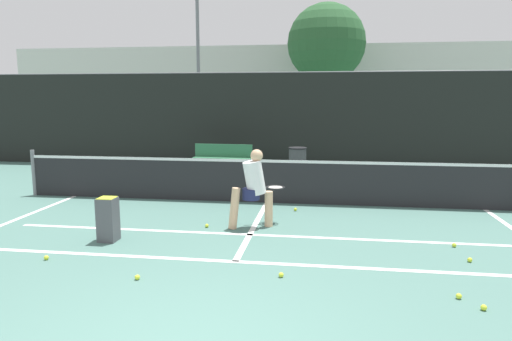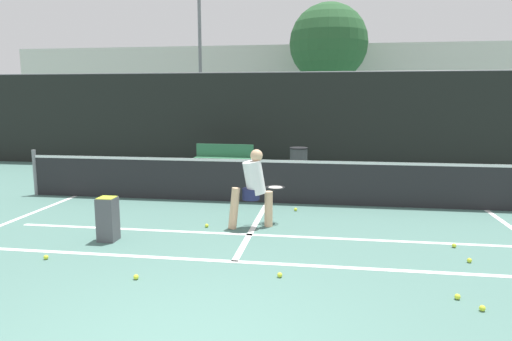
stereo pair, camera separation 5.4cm
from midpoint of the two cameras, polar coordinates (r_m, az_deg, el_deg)
name	(u,v)px [view 1 (the left image)]	position (r m, az deg, el deg)	size (l,w,h in m)	color
court_baseline_near	(235,262)	(6.51, -2.84, -11.30)	(11.00, 0.10, 0.01)	white
court_service_line	(250,235)	(7.71, -0.99, -8.01)	(8.25, 0.10, 0.01)	white
court_center_mark	(255,226)	(8.23, -0.37, -6.89)	(0.10, 3.67, 0.01)	white
court_sideline_left	(24,216)	(9.94, -27.14, -5.11)	(0.10, 4.67, 0.01)	white
net	(267,180)	(9.89, 1.22, -1.15)	(11.09, 0.09, 1.07)	slate
fence_back	(286,121)	(14.84, 3.67, 6.24)	(24.00, 0.06, 3.09)	black
player_practicing	(254,186)	(7.97, -0.48, -1.94)	(1.02, 0.85, 1.39)	#DBAD84
tennis_ball_scattered_0	(46,258)	(7.21, -24.94, -9.85)	(0.07, 0.07, 0.07)	#D1E033
tennis_ball_scattered_1	(459,296)	(5.85, 23.77, -14.17)	(0.07, 0.07, 0.07)	#D1E033
tennis_ball_scattered_2	(454,245)	(7.70, 23.35, -8.55)	(0.07, 0.07, 0.07)	#D1E033
tennis_ball_scattered_3	(295,209)	(9.30, 4.78, -4.86)	(0.07, 0.07, 0.07)	#D1E033
tennis_ball_scattered_4	(207,226)	(8.16, -6.35, -6.87)	(0.07, 0.07, 0.07)	#D1E033
tennis_ball_scattered_5	(137,277)	(6.09, -14.87, -12.77)	(0.07, 0.07, 0.07)	#D1E033
tennis_ball_scattered_6	(484,307)	(5.68, 26.34, -15.10)	(0.07, 0.07, 0.07)	#D1E033
tennis_ball_scattered_7	(281,275)	(5.98, 2.89, -12.90)	(0.07, 0.07, 0.07)	#D1E033
tennis_ball_scattered_8	(101,232)	(8.20, -19.01, -7.25)	(0.07, 0.07, 0.07)	#D1E033
tennis_ball_scattered_9	(470,260)	(7.12, 24.96, -10.09)	(0.07, 0.07, 0.07)	#D1E033
ball_hopper	(108,218)	(7.68, -18.22, -5.69)	(0.28, 0.28, 0.71)	#4C4C51
courtside_bench	(223,157)	(13.99, -4.31, 1.70)	(1.83, 0.48, 0.86)	#33724C
trash_bin	(297,162)	(13.38, 5.09, 1.11)	(0.53, 0.53, 0.84)	#3F3F42
parked_car	(287,138)	(18.84, 3.86, 4.02)	(1.73, 4.23, 1.45)	silver
floodlight_mast	(197,15)	(22.38, -7.42, 18.71)	(1.10, 0.24, 9.68)	slate
tree_west	(326,43)	(24.57, 8.73, 15.45)	(4.01, 4.01, 7.05)	brown
building_far	(304,91)	(28.23, 5.92, 9.81)	(36.00, 2.40, 5.30)	beige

